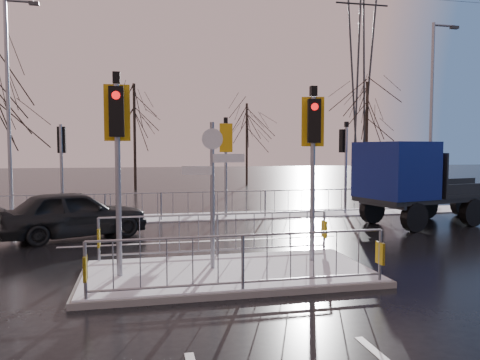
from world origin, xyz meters
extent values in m
plane|color=black|center=(0.00, 0.00, 0.00)|extent=(120.00, 120.00, 0.00)
cube|color=white|center=(0.00, 8.60, 0.02)|extent=(30.00, 2.00, 0.04)
cube|color=silver|center=(0.00, 3.80, 0.00)|extent=(8.00, 0.15, 0.01)
cube|color=slate|center=(0.00, 0.00, 0.06)|extent=(6.00, 3.00, 0.12)
cube|color=white|center=(0.00, 0.00, 0.14)|extent=(5.85, 2.85, 0.03)
cube|color=gold|center=(-2.70, -1.38, 0.67)|extent=(0.05, 0.28, 0.42)
cube|color=gold|center=(2.70, -1.38, 0.67)|extent=(0.05, 0.28, 0.42)
cube|color=gold|center=(-2.70, 1.38, 0.67)|extent=(0.05, 0.28, 0.42)
cube|color=gold|center=(2.70, 1.38, 0.67)|extent=(0.05, 0.28, 0.42)
cylinder|color=gray|center=(-2.20, 0.00, 2.02)|extent=(0.11, 0.11, 3.80)
cube|color=black|center=(-2.20, -0.18, 3.37)|extent=(0.28, 0.22, 0.95)
cylinder|color=red|center=(-2.20, -0.29, 3.67)|extent=(0.16, 0.04, 0.16)
cube|color=#E6A90D|center=(-2.20, 0.07, 3.37)|extent=(0.50, 0.03, 1.10)
cube|color=black|center=(-2.20, 0.00, 4.04)|extent=(0.14, 0.14, 0.22)
cylinder|color=gray|center=(2.00, 0.40, 1.97)|extent=(0.11, 0.11, 3.70)
cube|color=black|center=(1.95, 0.23, 3.27)|extent=(0.33, 0.28, 0.95)
cylinder|color=red|center=(1.93, 0.12, 3.57)|extent=(0.16, 0.08, 0.16)
cube|color=#E6A90D|center=(2.02, 0.47, 3.27)|extent=(0.49, 0.16, 1.10)
cube|color=black|center=(2.00, 0.40, 3.94)|extent=(0.14, 0.14, 0.22)
cylinder|color=gray|center=(-0.30, 0.20, 1.67)|extent=(0.09, 0.09, 3.10)
cube|color=silver|center=(0.05, 0.20, 2.47)|extent=(0.70, 0.14, 0.18)
cube|color=silver|center=(-0.62, 0.20, 2.22)|extent=(0.62, 0.15, 0.18)
cylinder|color=silver|center=(-0.30, 0.17, 2.87)|extent=(0.44, 0.03, 0.44)
cylinder|color=gray|center=(-4.50, 8.30, 1.79)|extent=(0.11, 0.11, 3.50)
cube|color=black|center=(-4.50, 8.48, 2.99)|extent=(0.28, 0.22, 0.95)
cylinder|color=red|center=(-4.50, 8.59, 3.29)|extent=(0.16, 0.04, 0.16)
cylinder|color=gray|center=(1.50, 8.30, 1.84)|extent=(0.11, 0.11, 3.60)
cube|color=black|center=(1.50, 8.48, 3.09)|extent=(0.28, 0.22, 0.95)
cylinder|color=red|center=(1.50, 8.59, 3.39)|extent=(0.16, 0.04, 0.16)
cube|color=#E6A90D|center=(1.50, 8.23, 3.09)|extent=(0.50, 0.03, 1.10)
cube|color=black|center=(1.50, 8.30, 3.76)|extent=(0.14, 0.14, 0.22)
cylinder|color=gray|center=(6.50, 8.30, 1.79)|extent=(0.11, 0.11, 3.50)
cube|color=black|center=(6.45, 8.47, 2.99)|extent=(0.33, 0.28, 0.95)
cylinder|color=red|center=(6.43, 8.58, 3.29)|extent=(0.16, 0.08, 0.16)
cube|color=black|center=(6.50, 8.30, 3.66)|extent=(0.14, 0.14, 0.22)
imported|color=black|center=(-3.71, 5.16, 0.73)|extent=(4.59, 3.16, 1.45)
cylinder|color=black|center=(6.82, 3.88, 0.47)|extent=(0.99, 0.49, 0.95)
cylinder|color=black|center=(6.38, 5.82, 0.47)|extent=(0.99, 0.49, 0.95)
cylinder|color=black|center=(9.41, 4.47, 0.47)|extent=(0.99, 0.49, 0.95)
cylinder|color=black|center=(8.97, 6.41, 0.47)|extent=(0.99, 0.49, 0.95)
cylinder|color=black|center=(10.81, 6.83, 0.47)|extent=(0.99, 0.49, 0.95)
cube|color=black|center=(8.82, 5.36, 0.93)|extent=(6.58, 3.51, 0.15)
cube|color=navy|center=(6.69, 4.87, 1.95)|extent=(2.35, 2.64, 1.89)
cube|color=black|center=(7.59, 5.08, 2.33)|extent=(0.46, 1.86, 1.04)
cube|color=#2D3033|center=(6.14, 4.74, 0.90)|extent=(0.59, 2.15, 0.33)
cube|color=black|center=(9.83, 5.59, 1.06)|extent=(4.57, 3.14, 0.11)
cube|color=black|center=(7.85, 5.13, 1.82)|extent=(0.58, 2.23, 1.42)
cylinder|color=black|center=(-2.00, 22.00, 3.45)|extent=(0.19, 0.19, 6.90)
cylinder|color=black|center=(6.00, 24.00, 2.99)|extent=(0.16, 0.16, 5.98)
cylinder|color=black|center=(14.00, 21.00, 3.68)|extent=(0.20, 0.20, 7.36)
cylinder|color=gray|center=(10.50, 8.50, 4.00)|extent=(0.14, 0.14, 8.00)
cylinder|color=gray|center=(11.00, 8.50, 7.90)|extent=(1.00, 0.10, 0.10)
cube|color=#2D3033|center=(11.50, 8.50, 7.85)|extent=(0.35, 0.18, 0.12)
cylinder|color=gray|center=(-6.50, 9.50, 4.10)|extent=(0.14, 0.14, 8.20)
cylinder|color=gray|center=(-6.00, 9.50, 8.10)|extent=(1.00, 0.10, 0.10)
cube|color=#2D3033|center=(-5.50, 9.50, 8.05)|extent=(0.35, 0.18, 0.12)
cylinder|color=#2D3033|center=(18.60, 30.60, 10.00)|extent=(1.18, 1.18, 19.97)
cylinder|color=#2D3033|center=(17.40, 30.60, 10.00)|extent=(1.18, 1.18, 19.97)
cylinder|color=#2D3033|center=(18.60, 29.40, 10.00)|extent=(1.18, 1.18, 19.97)
cylinder|color=#2D3033|center=(17.40, 29.40, 10.00)|extent=(1.18, 1.18, 19.97)
cylinder|color=#2D3033|center=(18.00, 30.00, 15.60)|extent=(5.00, 0.16, 0.16)
camera|label=1|loc=(-1.81, -9.44, 2.67)|focal=35.00mm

